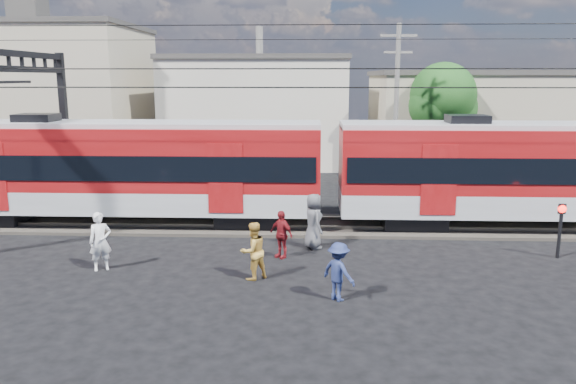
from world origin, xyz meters
name	(u,v)px	position (x,y,z in m)	size (l,w,h in m)	color
ground	(244,305)	(0.00, 0.00, 0.00)	(120.00, 120.00, 0.00)	black
track_bed	(267,225)	(0.00, 8.00, 0.06)	(70.00, 3.40, 0.12)	#2D2823
rail_near	(266,227)	(0.00, 7.25, 0.18)	(70.00, 0.12, 0.12)	#59544C
rail_far	(269,217)	(0.00, 8.75, 0.18)	(70.00, 0.12, 0.12)	#59544C
commuter_train	(125,166)	(-5.70, 8.00, 2.40)	(50.30, 3.08, 4.17)	black
catenary	(46,97)	(-8.65, 8.00, 5.14)	(70.00, 9.30, 7.52)	black
building_west	(36,96)	(-17.00, 24.00, 4.66)	(14.28, 10.20, 9.30)	tan
building_midwest	(260,109)	(-2.00, 27.00, 3.66)	(12.24, 12.24, 7.30)	#B9B2A2
building_mideast	(497,119)	(14.00, 24.00, 3.16)	(16.32, 10.20, 6.30)	tan
utility_pole_mid	(396,105)	(6.00, 15.00, 4.53)	(1.80, 0.24, 8.50)	slate
tree_near	(446,100)	(9.19, 18.09, 4.66)	(3.82, 3.64, 6.72)	#382619
pedestrian_a	(100,241)	(-4.74, 2.58, 0.91)	(0.67, 0.44, 1.83)	white
pedestrian_b	(253,251)	(0.06, 1.97, 0.87)	(0.84, 0.66, 1.73)	gold
pedestrian_c	(339,272)	(2.50, 0.46, 0.80)	(1.03, 0.59, 1.60)	navy
pedestrian_d	(281,234)	(0.77, 4.03, 0.80)	(0.94, 0.39, 1.60)	maroon
pedestrian_e	(313,221)	(1.83, 5.13, 0.97)	(0.95, 0.62, 1.94)	#4C4C51
crossing_signal	(561,221)	(9.93, 4.35, 1.28)	(0.27, 0.27, 1.84)	black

